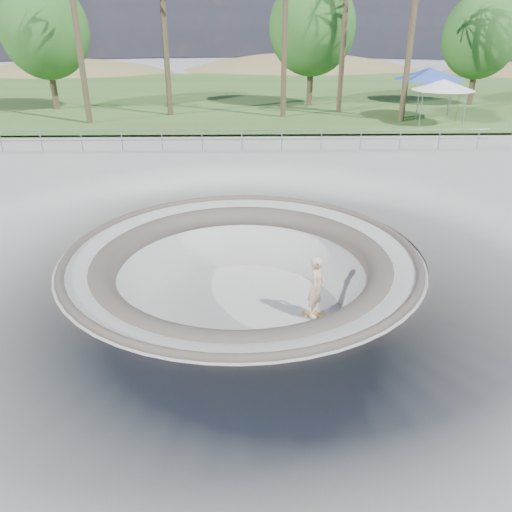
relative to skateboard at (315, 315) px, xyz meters
name	(u,v)px	position (x,y,z in m)	size (l,w,h in m)	color
ground	(242,253)	(-2.17, 0.47, 1.84)	(180.00, 180.00, 0.00)	#A5A5A0
skate_bowl	(242,307)	(-2.17, 0.47, 0.01)	(14.00, 14.00, 4.10)	#A5A5A0
grass_strip	(242,93)	(-2.17, 34.47, 2.06)	(180.00, 36.00, 0.12)	#3A5522
distant_hills	(270,125)	(1.61, 57.64, -5.18)	(103.20, 45.00, 28.60)	olive
safety_railing	(242,140)	(-2.17, 12.47, 2.53)	(25.00, 0.06, 1.03)	gray
skateboard	(315,315)	(0.00, 0.00, 0.00)	(0.82, 0.44, 0.08)	olive
skater	(317,287)	(0.00, 0.00, 0.96)	(0.69, 0.45, 1.88)	tan
canopy_white	(443,85)	(10.06, 18.77, 4.43)	(5.11, 5.11, 2.65)	gray
canopy_blue	(430,74)	(9.92, 21.03, 4.87)	(5.85, 5.85, 3.14)	gray
bushy_tree_left	(44,30)	(-15.75, 25.35, 7.39)	(6.02, 5.47, 8.68)	brown
bushy_tree_mid	(312,27)	(2.93, 26.61, 7.55)	(6.20, 5.63, 8.94)	brown
bushy_tree_right	(481,36)	(15.34, 26.76, 6.93)	(5.51, 5.01, 7.95)	brown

